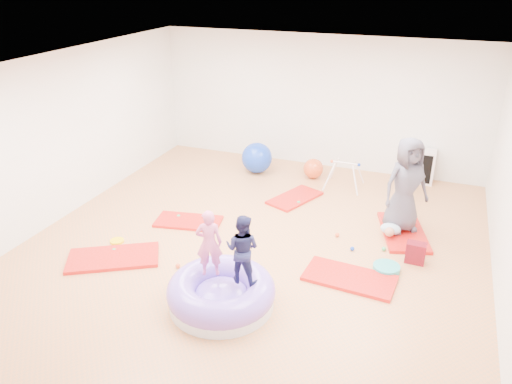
% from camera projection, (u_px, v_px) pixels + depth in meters
% --- Properties ---
extents(room, '(7.01, 8.01, 2.81)m').
position_uv_depth(room, '(248.00, 169.00, 7.15)').
color(room, '#D08248').
rests_on(room, ground).
extents(gym_mat_front_left, '(1.49, 1.26, 0.06)m').
position_uv_depth(gym_mat_front_left, '(113.00, 258.00, 7.54)').
color(gym_mat_front_left, red).
rests_on(gym_mat_front_left, ground).
extents(gym_mat_mid_left, '(1.20, 0.76, 0.05)m').
position_uv_depth(gym_mat_mid_left, '(188.00, 221.00, 8.61)').
color(gym_mat_mid_left, red).
rests_on(gym_mat_mid_left, ground).
extents(gym_mat_center_back, '(0.93, 1.22, 0.05)m').
position_uv_depth(gym_mat_center_back, '(295.00, 198.00, 9.47)').
color(gym_mat_center_back, red).
rests_on(gym_mat_center_back, ground).
extents(gym_mat_right, '(1.31, 0.72, 0.05)m').
position_uv_depth(gym_mat_right, '(350.00, 278.00, 7.06)').
color(gym_mat_right, red).
rests_on(gym_mat_right, ground).
extents(gym_mat_rear_right, '(1.01, 1.46, 0.06)m').
position_uv_depth(gym_mat_rear_right, '(403.00, 232.00, 8.26)').
color(gym_mat_rear_right, red).
rests_on(gym_mat_rear_right, ground).
extents(inflatable_cushion, '(1.42, 1.42, 0.45)m').
position_uv_depth(inflatable_cushion, '(221.00, 293.00, 6.49)').
color(inflatable_cushion, silver).
rests_on(inflatable_cushion, ground).
extents(child_pink, '(0.40, 0.34, 0.93)m').
position_uv_depth(child_pink, '(209.00, 240.00, 6.35)').
color(child_pink, '#DA5F93').
rests_on(child_pink, inflatable_cushion).
extents(child_navy, '(0.46, 0.36, 0.93)m').
position_uv_depth(child_navy, '(242.00, 246.00, 6.22)').
color(child_navy, '#1B1D47').
rests_on(child_navy, inflatable_cushion).
extents(adult_caregiver, '(0.92, 0.87, 1.58)m').
position_uv_depth(adult_caregiver, '(406.00, 185.00, 7.98)').
color(adult_caregiver, '#484654').
rests_on(adult_caregiver, gym_mat_rear_right).
extents(infant, '(0.33, 0.33, 0.19)m').
position_uv_depth(infant, '(390.00, 230.00, 8.08)').
color(infant, '#9CBCD8').
rests_on(infant, gym_mat_rear_right).
extents(ball_pit_balls, '(4.15, 2.97, 0.07)m').
position_uv_depth(ball_pit_balls, '(268.00, 236.00, 8.12)').
color(ball_pit_balls, '#1439BA').
rests_on(ball_pit_balls, ground).
extents(exercise_ball_blue, '(0.65, 0.65, 0.65)m').
position_uv_depth(exercise_ball_blue, '(257.00, 158.00, 10.56)').
color(exercise_ball_blue, '#1439BA').
rests_on(exercise_ball_blue, ground).
extents(exercise_ball_orange, '(0.41, 0.41, 0.41)m').
position_uv_depth(exercise_ball_orange, '(313.00, 169.00, 10.33)').
color(exercise_ball_orange, '#D94F24').
rests_on(exercise_ball_orange, ground).
extents(infant_play_gym, '(0.72, 0.68, 0.55)m').
position_uv_depth(infant_play_gym, '(345.00, 171.00, 9.79)').
color(infant_play_gym, white).
rests_on(infant_play_gym, ground).
extents(cube_shelf, '(0.69, 0.34, 0.69)m').
position_uv_depth(cube_shelf, '(417.00, 166.00, 10.10)').
color(cube_shelf, white).
rests_on(cube_shelf, ground).
extents(balance_disc, '(0.39, 0.39, 0.09)m').
position_uv_depth(balance_disc, '(386.00, 268.00, 7.25)').
color(balance_disc, teal).
rests_on(balance_disc, ground).
extents(backpack, '(0.29, 0.18, 0.33)m').
position_uv_depth(backpack, '(416.00, 253.00, 7.41)').
color(backpack, '#B6051B').
rests_on(backpack, ground).
extents(yellow_toy, '(0.22, 0.22, 0.03)m').
position_uv_depth(yellow_toy, '(117.00, 241.00, 8.01)').
color(yellow_toy, '#FFCF02').
rests_on(yellow_toy, ground).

